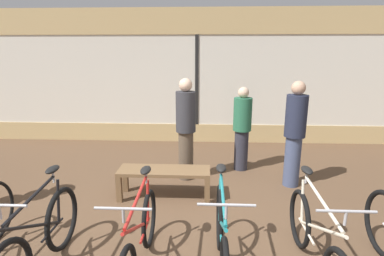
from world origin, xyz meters
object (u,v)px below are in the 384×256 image
at_px(bicycle_center_right, 222,240).
at_px(customer_mid_floor, 295,132).
at_px(customer_by_window, 242,127).
at_px(bicycle_left, 39,242).
at_px(customer_near_rack, 186,127).
at_px(display_bench, 164,174).
at_px(bicycle_right, 316,243).
at_px(bicycle_center_left, 140,242).

height_order(bicycle_center_right, customer_mid_floor, customer_mid_floor).
bearing_deg(customer_by_window, bicycle_left, -127.74).
bearing_deg(customer_near_rack, display_bench, -110.86).
bearing_deg(display_bench, customer_by_window, 43.23).
height_order(bicycle_right, customer_mid_floor, customer_mid_floor).
relative_size(bicycle_right, customer_mid_floor, 0.98).
xyz_separation_m(bicycle_left, bicycle_right, (2.72, 0.13, -0.02)).
bearing_deg(customer_mid_floor, bicycle_left, -143.35).
bearing_deg(bicycle_right, customer_near_rack, 121.51).
distance_m(bicycle_left, bicycle_center_left, 0.98).
distance_m(bicycle_left, customer_mid_floor, 3.87).
height_order(bicycle_center_left, customer_near_rack, customer_near_rack).
bearing_deg(display_bench, customer_mid_floor, 14.60).
distance_m(display_bench, customer_near_rack, 0.97).
xyz_separation_m(bicycle_center_right, customer_near_rack, (-0.52, 2.39, 0.54)).
relative_size(bicycle_center_right, display_bench, 1.24).
xyz_separation_m(bicycle_center_left, bicycle_center_right, (0.81, 0.02, 0.03)).
height_order(display_bench, customer_near_rack, customer_near_rack).
height_order(bicycle_center_left, customer_mid_floor, customer_mid_floor).
bearing_deg(bicycle_left, bicycle_center_left, 4.40).
relative_size(customer_near_rack, customer_mid_floor, 1.01).
xyz_separation_m(customer_near_rack, customer_mid_floor, (1.79, -0.20, -0.01)).
bearing_deg(customer_by_window, bicycle_center_left, -114.51).
xyz_separation_m(bicycle_center_right, customer_by_window, (0.51, 2.88, 0.43)).
xyz_separation_m(display_bench, customer_by_window, (1.31, 1.23, 0.45)).
distance_m(bicycle_left, customer_near_rack, 2.85).
bearing_deg(display_bench, customer_near_rack, 69.14).
height_order(bicycle_center_left, customer_by_window, customer_by_window).
relative_size(bicycle_left, bicycle_center_right, 0.97).
distance_m(bicycle_center_right, customer_mid_floor, 2.59).
distance_m(display_bench, customer_mid_floor, 2.22).
xyz_separation_m(bicycle_right, customer_by_window, (-0.42, 2.84, 0.46)).
bearing_deg(customer_by_window, customer_mid_floor, -41.68).
bearing_deg(customer_by_window, bicycle_right, -81.59).
relative_size(bicycle_left, display_bench, 1.21).
height_order(bicycle_right, customer_by_window, customer_by_window).
xyz_separation_m(bicycle_left, bicycle_center_right, (1.79, 0.10, 0.01)).
bearing_deg(bicycle_center_left, bicycle_right, 1.91).
bearing_deg(customer_mid_floor, customer_near_rack, 173.58).
relative_size(customer_by_window, customer_mid_floor, 0.90).
xyz_separation_m(bicycle_left, customer_by_window, (2.30, 2.97, 0.44)).
relative_size(bicycle_center_right, customer_by_window, 1.10).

